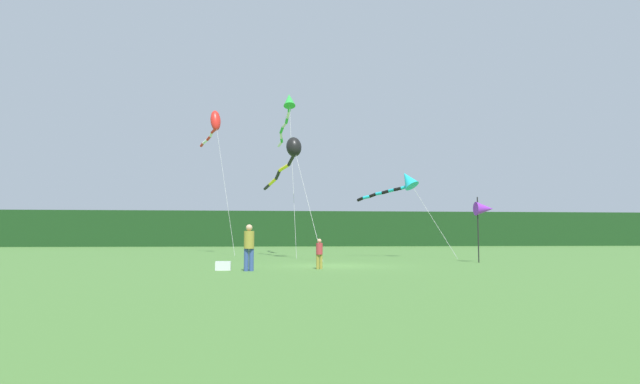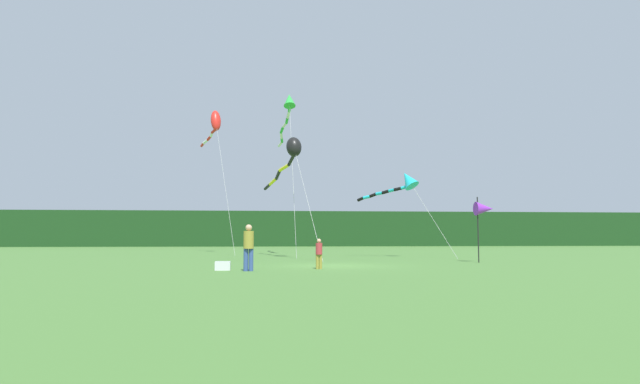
{
  "view_description": "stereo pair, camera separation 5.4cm",
  "coord_description": "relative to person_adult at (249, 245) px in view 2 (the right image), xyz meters",
  "views": [
    {
      "loc": [
        -2.93,
        -23.55,
        1.32
      ],
      "look_at": [
        0.0,
        6.0,
        3.78
      ],
      "focal_mm": 29.83,
      "sensor_mm": 36.0,
      "label": 1
    },
    {
      "loc": [
        -2.87,
        -23.56,
        1.32
      ],
      "look_at": [
        0.0,
        6.0,
        3.78
      ],
      "focal_mm": 29.83,
      "sensor_mm": 36.0,
      "label": 2
    }
  ],
  "objects": [
    {
      "name": "person_adult",
      "position": [
        0.0,
        0.0,
        0.0
      ],
      "size": [
        0.39,
        0.39,
        1.75
      ],
      "color": "#334C8C",
      "rests_on": "ground"
    },
    {
      "name": "distant_treeline",
      "position": [
        3.61,
        48.27,
        1.25
      ],
      "size": [
        108.0,
        3.37,
        4.46
      ],
      "primitive_type": "cube",
      "color": "#193D19",
      "rests_on": "ground"
    },
    {
      "name": "cooler_box",
      "position": [
        -1.0,
        0.54,
        -0.81
      ],
      "size": [
        0.58,
        0.33,
        0.34
      ],
      "primitive_type": "cube",
      "color": "silver",
      "rests_on": "ground"
    },
    {
      "name": "ground_plane",
      "position": [
        3.61,
        3.27,
        -0.98
      ],
      "size": [
        120.0,
        120.0,
        0.0
      ],
      "primitive_type": "plane",
      "color": "#477533"
    },
    {
      "name": "person_child",
      "position": [
        2.77,
        1.04,
        -0.31
      ],
      "size": [
        0.27,
        0.27,
        1.21
      ],
      "color": "olive",
      "rests_on": "ground"
    },
    {
      "name": "kite_red",
      "position": [
        -3.41,
        20.38,
        8.95
      ],
      "size": [
        3.37,
        7.4,
        11.0
      ],
      "color": "#B2B2B2",
      "rests_on": "ground"
    },
    {
      "name": "kite_black",
      "position": [
        2.02,
        11.41,
        5.28
      ],
      "size": [
        3.17,
        10.42,
        7.27
      ],
      "color": "#B2B2B2",
      "rests_on": "ground"
    },
    {
      "name": "banner_flag_pole",
      "position": [
        11.51,
        5.38,
        1.67
      ],
      "size": [
        0.9,
        0.7,
        3.27
      ],
      "color": "black",
      "rests_on": "ground"
    },
    {
      "name": "kite_cyan",
      "position": [
        9.12,
        11.81,
        3.71
      ],
      "size": [
        5.12,
        4.58,
        5.49
      ],
      "color": "#B2B2B2",
      "rests_on": "ground"
    },
    {
      "name": "kite_green",
      "position": [
        2.02,
        16.28,
        9.17
      ],
      "size": [
        1.13,
        10.72,
        11.14
      ],
      "color": "#B2B2B2",
      "rests_on": "ground"
    }
  ]
}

